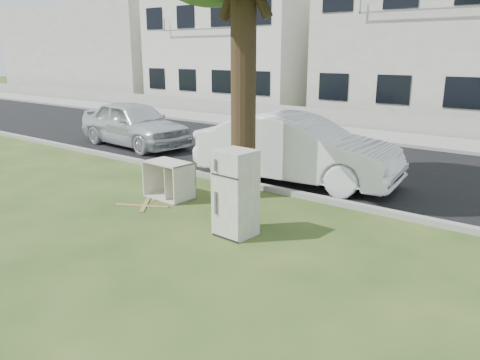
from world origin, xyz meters
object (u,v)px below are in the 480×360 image
Objects in this scene: fridge at (236,193)px; car_left at (134,124)px; cabinet at (169,180)px; car_center at (296,149)px.

car_left reaches higher than fridge.
fridge is at bearing -15.24° from cabinet.
car_left reaches higher than cabinet.
car_left is at bearing 149.69° from cabinet.
car_center reaches higher than car_left.
fridge is at bearing -113.69° from car_left.
cabinet is 0.23× the size of car_left.
cabinet is 0.21× the size of car_center.
car_center reaches higher than fridge.
car_center is (1.51, 2.83, 0.42)m from cabinet.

